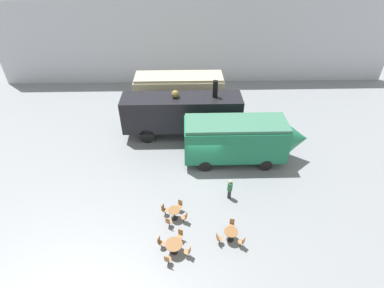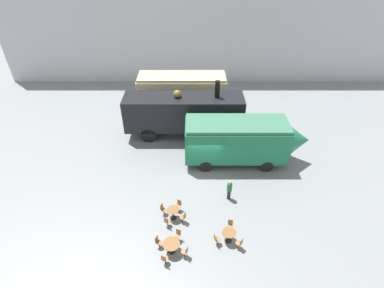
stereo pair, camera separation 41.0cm
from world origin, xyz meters
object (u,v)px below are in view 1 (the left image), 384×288
Objects in this scene: steam_locomotive at (182,112)px; cafe_table_near at (174,212)px; visitor_person at (230,189)px; cafe_chair_0 at (164,209)px; passenger_coach_vintage at (179,91)px; streamlined_locomotive at (244,138)px; cafe_table_far at (231,233)px; cafe_table_mid at (174,245)px.

steam_locomotive is 9.57m from cafe_table_near.
cafe_chair_0 is at bearing -162.76° from visitor_person.
passenger_coach_vintage is 10.60× the size of cafe_table_near.
streamlined_locomotive is at bearing 70.12° from cafe_chair_0.
cafe_chair_0 is 4.56m from visitor_person.
streamlined_locomotive reaches higher than cafe_table_far.
cafe_table_far is at bearing -26.97° from cafe_table_near.
passenger_coach_vintage is 12.31m from visitor_person.
passenger_coach_vintage is 15.93m from cafe_table_mid.
cafe_chair_0 is (-0.67, 0.34, -0.07)m from cafe_table_near.
cafe_table_near is 0.97× the size of cafe_table_far.
cafe_table_near is (-0.50, -9.41, -1.69)m from steam_locomotive.
passenger_coach_vintage reaches higher than cafe_table_mid.
steam_locomotive is at bearing 104.27° from cafe_table_far.
passenger_coach_vintage is 0.88× the size of streamlined_locomotive.
visitor_person reaches higher than cafe_table_mid.
steam_locomotive is at bearing 142.52° from streamlined_locomotive.
streamlined_locomotive is 9.55× the size of cafe_table_mid.
streamlined_locomotive is at bearing 69.92° from visitor_person.
cafe_chair_0 is at bearing -97.36° from steam_locomotive.
cafe_table_near is at bearing -93.07° from steam_locomotive.
steam_locomotive reaches higher than visitor_person.
passenger_coach_vintage reaches higher than cafe_chair_0.
cafe_table_mid is at bearing -89.19° from cafe_table_near.
cafe_table_near is at bearing -131.73° from streamlined_locomotive.
visitor_person is (3.65, 4.11, 0.26)m from cafe_table_mid.
visitor_person reaches higher than cafe_table_near.
cafe_chair_0 is (-5.86, -5.48, -1.52)m from streamlined_locomotive.
visitor_person is at bearing -73.65° from passenger_coach_vintage.
passenger_coach_vintage is 10.24× the size of cafe_table_far.
cafe_table_far is (3.33, -1.69, 0.01)m from cafe_table_near.
cafe_table_near is 4.06m from visitor_person.
steam_locomotive reaches higher than cafe_table_far.
streamlined_locomotive is at bearing -37.48° from steam_locomotive.
cafe_table_near is at bearing 0.00° from cafe_chair_0.
cafe_table_mid is (-0.47, -11.83, -1.67)m from steam_locomotive.
cafe_chair_0 is at bearing -93.95° from passenger_coach_vintage.
passenger_coach_vintage is at bearing 113.08° from cafe_chair_0.
cafe_chair_0 is (-0.90, -13.09, -1.75)m from passenger_coach_vintage.
cafe_table_far is 0.50× the size of visitor_person.
cafe_table_mid is at bearing -92.28° from steam_locomotive.
steam_locomotive is 5.91m from streamlined_locomotive.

